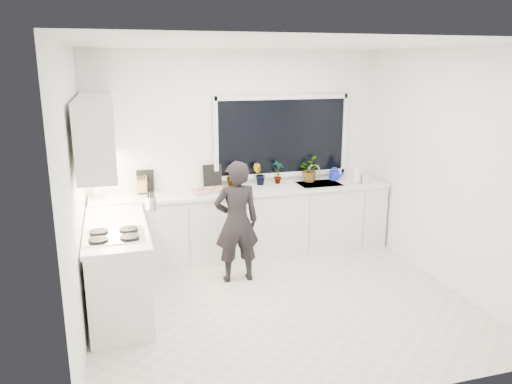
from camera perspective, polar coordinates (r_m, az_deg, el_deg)
name	(u,v)px	position (r m, az deg, el deg)	size (l,w,h in m)	color
floor	(281,303)	(5.58, 2.83, -12.50)	(4.00, 3.50, 0.02)	beige
wall_back	(239,153)	(6.76, -1.94, 4.52)	(4.00, 0.02, 2.70)	white
wall_left	(74,196)	(4.84, -20.05, -0.40)	(0.02, 3.50, 2.70)	white
wall_right	(450,170)	(6.06, 21.26, 2.37)	(0.02, 3.50, 2.70)	white
ceiling	(284,43)	(4.97, 3.23, 16.66)	(4.00, 3.50, 0.02)	white
window	(282,136)	(6.86, 3.00, 6.36)	(1.80, 0.02, 1.00)	black
base_cabinets_back	(246,224)	(6.69, -1.21, -3.63)	(3.92, 0.58, 0.88)	white
base_cabinets_left	(119,269)	(5.45, -15.41, -8.51)	(0.58, 1.60, 0.88)	white
countertop_back	(246,190)	(6.55, -1.20, 0.17)	(3.94, 0.62, 0.04)	silver
countertop_left	(116,227)	(5.29, -15.75, -3.91)	(0.62, 1.60, 0.04)	silver
upper_cabinets	(96,130)	(5.43, -17.78, 6.71)	(0.34, 2.10, 0.70)	white
sink	(319,187)	(6.91, 7.21, 0.56)	(0.58, 0.42, 0.14)	silver
faucet	(314,173)	(7.05, 6.61, 2.20)	(0.03, 0.03, 0.22)	silver
stovetop	(114,235)	(4.95, -15.93, -4.78)	(0.56, 0.48, 0.03)	black
person	(237,222)	(5.83, -2.23, -3.42)	(0.53, 0.35, 1.45)	black
pizza_tray	(209,191)	(6.42, -5.37, 0.13)	(0.44, 0.33, 0.03)	#B7B7BC
pizza	(209,190)	(6.41, -5.37, 0.28)	(0.40, 0.29, 0.01)	red
watering_can	(334,175)	(7.14, 8.93, 1.91)	(0.14, 0.14, 0.13)	#1524CA
paper_towel_roll	(98,187)	(6.41, -17.65, 0.54)	(0.11, 0.11, 0.26)	white
knife_block	(142,185)	(6.46, -12.95, 0.78)	(0.13, 0.10, 0.22)	olive
utensil_crock	(151,203)	(5.71, -11.93, -1.28)	(0.13, 0.13, 0.16)	#ACABB0
picture_frame_large	(145,181)	(6.55, -12.54, 1.27)	(0.22, 0.02, 0.28)	black
picture_frame_small	(212,176)	(6.66, -5.01, 1.87)	(0.25, 0.02, 0.30)	black
herb_plants	(284,171)	(6.84, 3.26, 2.37)	(1.34, 0.35, 0.34)	#26662D
soap_bottles	(358,173)	(6.95, 11.58, 2.13)	(0.23, 0.15, 0.32)	#D8BF66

